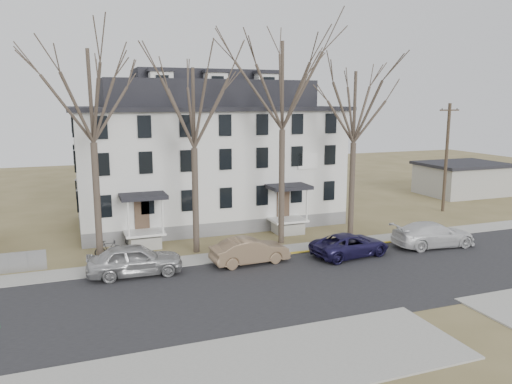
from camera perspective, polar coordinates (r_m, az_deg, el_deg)
name	(u,v)px	position (r m, az deg, el deg)	size (l,w,h in m)	color
ground	(340,295)	(26.07, 9.54, -11.57)	(120.00, 120.00, 0.00)	olive
main_road	(321,282)	(27.70, 7.45, -10.18)	(120.00, 10.00, 0.04)	#27272A
far_sidewalk	(278,251)	(32.82, 2.52, -6.79)	(120.00, 2.00, 0.08)	#A09F97
near_sidewalk_left	(214,376)	(19.06, -4.84, -20.18)	(20.00, 5.00, 0.08)	#A09F97
yellow_curb	(352,247)	(34.27, 10.89, -6.23)	(14.00, 0.25, 0.06)	gold
boarding_house	(207,155)	(40.38, -5.59, 4.20)	(20.80, 12.36, 12.05)	slate
distant_building	(462,178)	(56.57, 22.44, 1.44)	(8.50, 6.50, 3.35)	#A09F97
tree_far_left	(91,89)	(30.68, -18.39, 11.09)	(8.40, 8.40, 13.72)	#473B31
tree_mid_left	(193,102)	(31.51, -7.18, 10.15)	(7.80, 7.80, 12.74)	#473B31
tree_center	(283,79)	(33.44, 3.06, 12.76)	(9.00, 9.00, 14.70)	#473B31
tree_mid_right	(355,102)	(35.96, 11.23, 10.05)	(7.80, 7.80, 12.74)	#473B31
utility_pole_far	(446,156)	(46.76, 20.93, 3.82)	(2.00, 0.28, 9.50)	#3D3023
car_silver	(135,260)	(28.95, -13.68, -7.60)	(2.12, 5.26, 1.79)	#A9A9A9
car_tan	(250,251)	(30.15, -0.70, -6.80)	(1.65, 4.74, 1.56)	#7D6449
car_navy	(350,245)	(32.14, 10.71, -6.01)	(2.38, 5.16, 1.44)	#1C173F
car_white	(433,235)	(35.61, 19.61, -4.65)	(2.31, 5.68, 1.65)	silver
bicycle_left	(140,238)	(34.83, -13.17, -5.19)	(0.67, 1.92, 1.01)	black
bicycle_right	(109,249)	(32.82, -16.48, -6.27)	(0.49, 1.74, 1.05)	black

